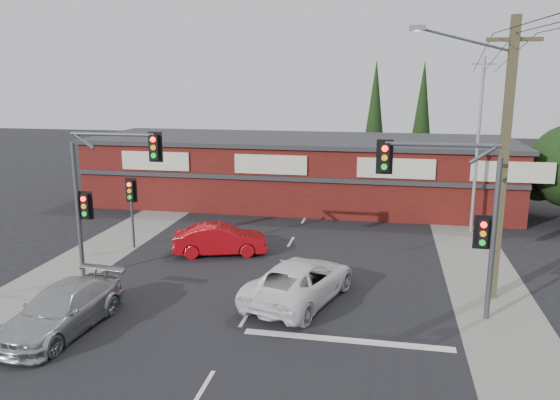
% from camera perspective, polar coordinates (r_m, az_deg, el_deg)
% --- Properties ---
extents(ground, '(120.00, 120.00, 0.00)m').
position_cam_1_polar(ground, '(19.40, -3.23, -11.56)').
color(ground, black).
rests_on(ground, ground).
extents(road_strip, '(14.00, 70.00, 0.01)m').
position_cam_1_polar(road_strip, '(23.92, -0.26, -6.72)').
color(road_strip, black).
rests_on(road_strip, ground).
extents(verge_left, '(3.00, 70.00, 0.02)m').
position_cam_1_polar(verge_left, '(26.83, -18.43, -5.20)').
color(verge_left, gray).
rests_on(verge_left, ground).
extents(verge_right, '(3.00, 70.00, 0.02)m').
position_cam_1_polar(verge_right, '(23.85, 20.38, -7.60)').
color(verge_right, gray).
rests_on(verge_right, ground).
extents(stop_line, '(6.50, 0.35, 0.01)m').
position_cam_1_polar(stop_line, '(17.55, 7.01, -14.34)').
color(stop_line, silver).
rests_on(stop_line, ground).
extents(white_suv, '(3.97, 5.89, 1.50)m').
position_cam_1_polar(white_suv, '(20.00, 2.09, -8.45)').
color(white_suv, white).
rests_on(white_suv, ground).
extents(silver_suv, '(2.43, 5.10, 1.43)m').
position_cam_1_polar(silver_suv, '(19.08, -21.83, -10.58)').
color(silver_suv, '#A5A8AB').
rests_on(silver_suv, ground).
extents(red_sedan, '(4.47, 2.61, 1.39)m').
position_cam_1_polar(red_sedan, '(25.19, -6.26, -4.13)').
color(red_sedan, '#B30B11').
rests_on(red_sedan, ground).
extents(lane_dashes, '(0.12, 41.10, 0.01)m').
position_cam_1_polar(lane_dashes, '(20.95, -2.04, -9.60)').
color(lane_dashes, silver).
rests_on(lane_dashes, ground).
extents(shop_building, '(27.30, 8.40, 4.22)m').
position_cam_1_polar(shop_building, '(35.02, 2.00, 3.14)').
color(shop_building, '#4A110E').
rests_on(shop_building, ground).
extents(conifer_near, '(1.80, 1.80, 9.25)m').
position_cam_1_polar(conifer_near, '(41.20, 9.89, 9.09)').
color(conifer_near, '#2D2116').
rests_on(conifer_near, ground).
extents(conifer_far, '(1.80, 1.80, 9.25)m').
position_cam_1_polar(conifer_far, '(43.26, 14.65, 9.04)').
color(conifer_far, '#2D2116').
rests_on(conifer_far, ground).
extents(traffic_mast_left, '(3.77, 0.27, 5.97)m').
position_cam_1_polar(traffic_mast_left, '(22.36, -18.23, 1.67)').
color(traffic_mast_left, '#47494C').
rests_on(traffic_mast_left, ground).
extents(traffic_mast_right, '(3.96, 0.27, 5.97)m').
position_cam_1_polar(traffic_mast_right, '(18.71, 18.24, -0.35)').
color(traffic_mast_right, '#47494C').
rests_on(traffic_mast_right, ground).
extents(pedestal_signal, '(0.55, 0.27, 3.38)m').
position_cam_1_polar(pedestal_signal, '(26.48, -15.28, 0.15)').
color(pedestal_signal, '#47494C').
rests_on(pedestal_signal, ground).
extents(utility_pole, '(4.38, 0.59, 10.00)m').
position_cam_1_polar(utility_pole, '(20.64, 22.02, 4.63)').
color(utility_pole, brown).
rests_on(utility_pole, ground).
extents(steel_pole, '(1.20, 0.16, 9.00)m').
position_cam_1_polar(steel_pole, '(29.65, 19.96, 5.65)').
color(steel_pole, gray).
rests_on(steel_pole, ground).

